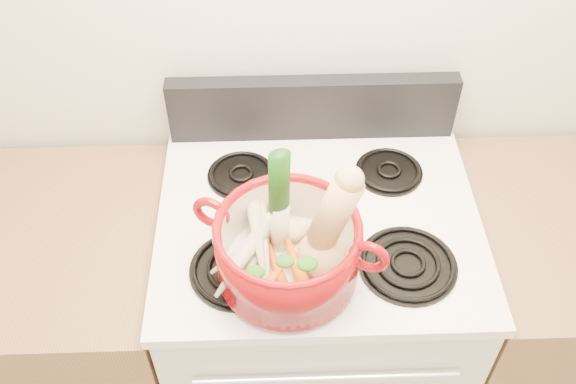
{
  "coord_description": "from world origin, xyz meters",
  "views": [
    {
      "loc": [
        -0.11,
        0.37,
        2.11
      ],
      "look_at": [
        -0.08,
        1.2,
        1.24
      ],
      "focal_mm": 40.0,
      "sensor_mm": 36.0,
      "label": 1
    }
  ],
  "objects_px": {
    "stove_body": "(313,324)",
    "leek": "(279,201)",
    "dutch_oven": "(288,250)",
    "squash": "(324,227)"
  },
  "relations": [
    {
      "from": "stove_body",
      "to": "dutch_oven",
      "type": "relative_size",
      "value": 2.99
    },
    {
      "from": "squash",
      "to": "leek",
      "type": "relative_size",
      "value": 0.91
    },
    {
      "from": "dutch_oven",
      "to": "leek",
      "type": "xyz_separation_m",
      "value": [
        -0.02,
        0.05,
        0.1
      ]
    },
    {
      "from": "dutch_oven",
      "to": "leek",
      "type": "relative_size",
      "value": 1.04
    },
    {
      "from": "squash",
      "to": "leek",
      "type": "xyz_separation_m",
      "value": [
        -0.09,
        0.06,
        0.01
      ]
    },
    {
      "from": "squash",
      "to": "leek",
      "type": "distance_m",
      "value": 0.11
    },
    {
      "from": "squash",
      "to": "leek",
      "type": "height_order",
      "value": "leek"
    },
    {
      "from": "dutch_oven",
      "to": "leek",
      "type": "bearing_deg",
      "value": 130.44
    },
    {
      "from": "squash",
      "to": "dutch_oven",
      "type": "bearing_deg",
      "value": -177.2
    },
    {
      "from": "stove_body",
      "to": "leek",
      "type": "xyz_separation_m",
      "value": [
        -0.1,
        -0.13,
        0.69
      ]
    }
  ]
}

